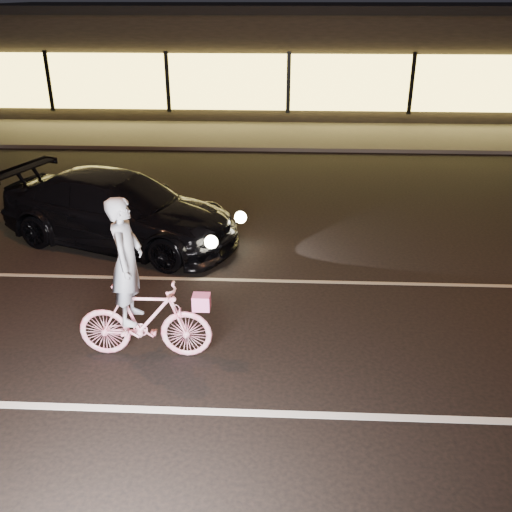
{
  "coord_description": "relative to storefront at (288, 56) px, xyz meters",
  "views": [
    {
      "loc": [
        -0.14,
        -6.96,
        4.64
      ],
      "look_at": [
        -0.51,
        0.6,
        1.13
      ],
      "focal_mm": 40.0,
      "sensor_mm": 36.0,
      "label": 1
    }
  ],
  "objects": [
    {
      "name": "lane_stripe_far",
      "position": [
        0.0,
        -16.97,
        -2.14
      ],
      "size": [
        60.0,
        0.1,
        0.01
      ],
      "primitive_type": "cube",
      "color": "gray",
      "rests_on": "ground"
    },
    {
      "name": "cyclist",
      "position": [
        -2.03,
        -19.31,
        -1.32
      ],
      "size": [
        1.86,
        0.64,
        2.34
      ],
      "rotation": [
        0.0,
        0.0,
        1.57
      ],
      "color": "#FC2F6C",
      "rests_on": "ground"
    },
    {
      "name": "lane_stripe_near",
      "position": [
        0.0,
        -20.47,
        -2.14
      ],
      "size": [
        60.0,
        0.12,
        0.01
      ],
      "primitive_type": "cube",
      "color": "silver",
      "rests_on": "ground"
    },
    {
      "name": "sidewalk",
      "position": [
        0.0,
        -5.97,
        -2.09
      ],
      "size": [
        30.0,
        4.0,
        0.12
      ],
      "primitive_type": "cube",
      "color": "#383533",
      "rests_on": "ground"
    },
    {
      "name": "storefront",
      "position": [
        0.0,
        0.0,
        0.0
      ],
      "size": [
        25.4,
        8.42,
        4.2
      ],
      "color": "black",
      "rests_on": "ground"
    },
    {
      "name": "sedan",
      "position": [
        -3.37,
        -15.4,
        -1.44
      ],
      "size": [
        5.27,
        3.49,
        1.42
      ],
      "rotation": [
        0.0,
        0.0,
        1.24
      ],
      "color": "black",
      "rests_on": "ground"
    },
    {
      "name": "ground",
      "position": [
        0.0,
        -18.97,
        -2.15
      ],
      "size": [
        90.0,
        90.0,
        0.0
      ],
      "primitive_type": "plane",
      "color": "black",
      "rests_on": "ground"
    }
  ]
}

